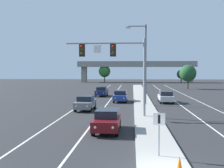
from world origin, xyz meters
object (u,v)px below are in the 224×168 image
Objects in this scene: car_oncoming_grey at (85,103)px; traffic_cone_median_nose at (179,165)px; street_lamp_median at (144,59)px; tree_far_right_a at (188,73)px; median_sign_post at (159,127)px; tree_far_right_c at (181,74)px; overhead_signal_mast at (119,60)px; tree_far_left_b at (105,71)px; car_oncoming_darkred at (107,120)px; car_receding_silver at (166,97)px; car_oncoming_navy at (102,91)px; car_oncoming_blue at (120,96)px.

car_oncoming_grey is 20.98m from traffic_cone_median_nose.
street_lamp_median reaches higher than tree_far_right_a.
tree_far_right_a reaches higher than median_sign_post.
car_oncoming_grey is 75.61m from tree_far_right_c.
tree_far_left_b is at bearing 96.50° from overhead_signal_mast.
median_sign_post is at bearing -82.79° from tree_far_left_b.
tree_far_left_b reaches higher than car_oncoming_darkred.
tree_far_right_a is at bearing 78.01° from median_sign_post.
traffic_cone_median_nose is at bearing -70.08° from car_oncoming_grey.
street_lamp_median is 17.17m from car_oncoming_darkred.
car_oncoming_grey is at bearing -107.21° from tree_far_right_c.
overhead_signal_mast is 1.65× the size of car_oncoming_grey.
car_oncoming_darkred is at bearing -72.93° from car_oncoming_grey.
street_lamp_median is at bearing -136.65° from car_receding_silver.
tree_far_right_c is (18.99, 83.18, 2.20)m from car_oncoming_darkred.
median_sign_post is at bearing -100.04° from tree_far_right_c.
tree_far_right_a is at bearing 64.22° from car_oncoming_grey.
tree_far_left_b reaches higher than car_receding_silver.
car_oncoming_grey is 1.01× the size of car_receding_silver.
tree_far_left_b reaches higher than tree_far_right_c.
overhead_signal_mast is 14.64m from car_receding_silver.
street_lamp_median is 1.63× the size of tree_far_left_b.
street_lamp_median reaches higher than car_oncoming_navy.
overhead_signal_mast is 0.74× the size of street_lamp_median.
tree_far_right_a reaches higher than car_oncoming_grey.
median_sign_post is 91.19m from tree_far_left_b.
tree_far_left_b is at bearing 95.02° from car_oncoming_navy.
tree_far_left_b reaches higher than car_oncoming_blue.
car_oncoming_blue is at bearing 97.28° from traffic_cone_median_nose.
overhead_signal_mast is 10.05× the size of traffic_cone_median_nose.
tree_far_right_c is at bearing 78.84° from car_receding_silver.
street_lamp_median is at bearing -49.19° from car_oncoming_blue.
car_oncoming_grey is at bearing -142.21° from street_lamp_median.
median_sign_post is 2.71m from traffic_cone_median_nose.
overhead_signal_mast is at bearing -49.69° from car_oncoming_grey.
tree_far_right_a is (14.66, 28.92, 2.89)m from car_oncoming_blue.
overhead_signal_mast reaches higher than tree_far_right_c.
median_sign_post is 0.49× the size of car_receding_silver.
car_oncoming_darkred is at bearing -83.14° from car_oncoming_navy.
car_oncoming_darkred is at bearing -106.93° from tree_far_right_a.
tree_far_right_c reaches higher than median_sign_post.
car_oncoming_blue and car_receding_silver have the same top height.
car_oncoming_grey is 9.40m from car_oncoming_blue.
car_oncoming_navy is (-6.65, 12.27, -4.97)m from street_lamp_median.
car_oncoming_darkred and car_oncoming_grey have the same top height.
tree_far_right_c reaches higher than car_oncoming_grey.
car_oncoming_blue is at bearing -116.89° from tree_far_right_a.
overhead_signal_mast is 79.03m from tree_far_right_c.
street_lamp_median reaches higher than traffic_cone_median_nose.
car_oncoming_navy is 1.01× the size of car_receding_silver.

